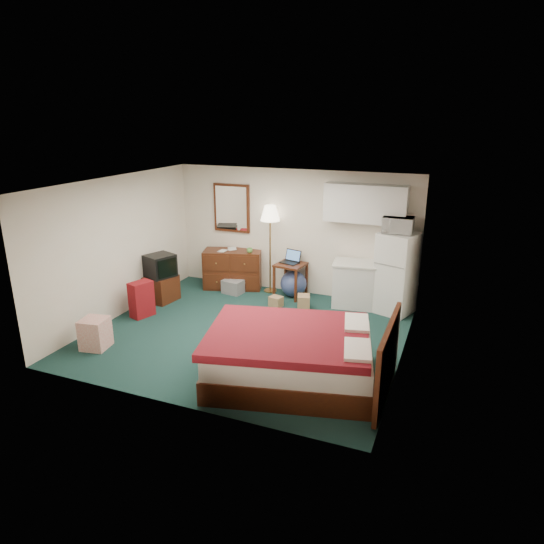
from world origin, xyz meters
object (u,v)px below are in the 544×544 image
at_px(bed, 291,356).
at_px(suitcase, 142,299).
at_px(desk, 290,280).
at_px(fridge, 396,273).
at_px(tv_stand, 161,288).
at_px(dresser, 233,269).
at_px(floor_lamp, 270,249).
at_px(kitchen_counter, 354,285).

distance_m(bed, suitcase, 3.43).
height_order(desk, suitcase, desk).
bearing_deg(suitcase, desk, 60.91).
distance_m(fridge, tv_stand, 4.50).
bearing_deg(dresser, suitcase, -129.75).
height_order(floor_lamp, desk, floor_lamp).
bearing_deg(desk, suitcase, -130.05).
distance_m(dresser, tv_stand, 1.56).
height_order(floor_lamp, kitchen_counter, floor_lamp).
distance_m(dresser, floor_lamp, 0.96).
relative_size(floor_lamp, fridge, 1.20).
bearing_deg(bed, kitchen_counter, 73.43).
bearing_deg(floor_lamp, tv_stand, -144.20).
bearing_deg(desk, kitchen_counter, 7.11).
height_order(desk, bed, bed).
bearing_deg(dresser, fridge, -18.70).
bearing_deg(fridge, tv_stand, -146.34).
relative_size(kitchen_counter, tv_stand, 1.52).
relative_size(floor_lamp, desk, 2.62).
height_order(dresser, suitcase, dresser).
bearing_deg(kitchen_counter, fridge, -9.69).
bearing_deg(suitcase, fridge, 43.09).
bearing_deg(fridge, suitcase, -136.37).
distance_m(dresser, suitcase, 2.18).
height_order(fridge, tv_stand, fridge).
height_order(floor_lamp, tv_stand, floor_lamp).
bearing_deg(tv_stand, dresser, 59.30).
bearing_deg(bed, floor_lamp, 103.62).
bearing_deg(fridge, bed, -88.45).
bearing_deg(suitcase, dresser, 85.91).
relative_size(bed, suitcase, 3.33).
xyz_separation_m(fridge, suitcase, (-4.21, -1.91, -0.42)).
height_order(fridge, suitcase, fridge).
bearing_deg(dresser, tv_stand, -145.41).
bearing_deg(fridge, desk, -162.02).
height_order(kitchen_counter, tv_stand, kitchen_counter).
relative_size(desk, suitcase, 1.05).
xyz_separation_m(kitchen_counter, fridge, (0.77, -0.03, 0.33)).
height_order(dresser, tv_stand, dresser).
distance_m(desk, fridge, 2.09).
bearing_deg(kitchen_counter, bed, -100.93).
bearing_deg(bed, desk, 96.86).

